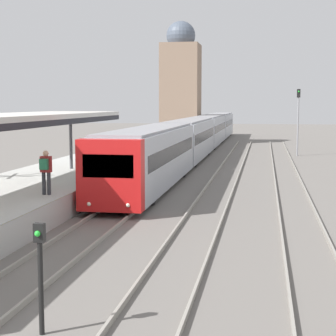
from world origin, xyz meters
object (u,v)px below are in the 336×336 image
Objects in this scene: person_on_platform at (46,169)px; signal_post_near at (40,267)px; train_near at (200,133)px; signal_mast_far at (298,114)px.

signal_post_near is at bearing -68.58° from person_on_platform.
signal_post_near is at bearing -87.64° from train_near.
train_near is (2.24, 30.82, -0.22)m from person_on_platform.
person_on_platform is 10.77m from signal_post_near.
train_near is 28.01× the size of signal_post_near.
signal_post_near is (3.93, -10.01, -0.65)m from person_on_platform.
person_on_platform is at bearing -94.16° from train_near.
signal_mast_far is (8.54, -1.99, 1.74)m from train_near.
train_near is at bearing 166.86° from signal_mast_far.
signal_mast_far is (10.78, 28.83, 1.52)m from person_on_platform.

